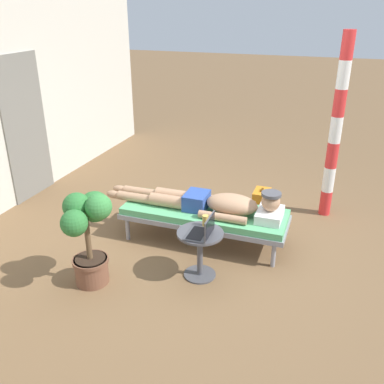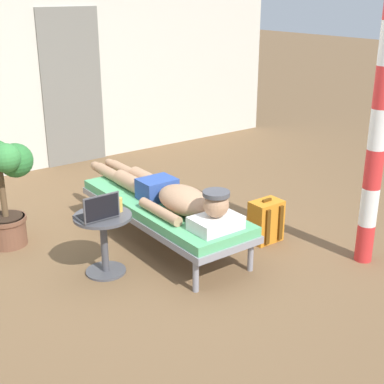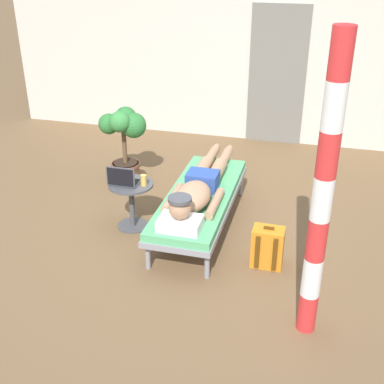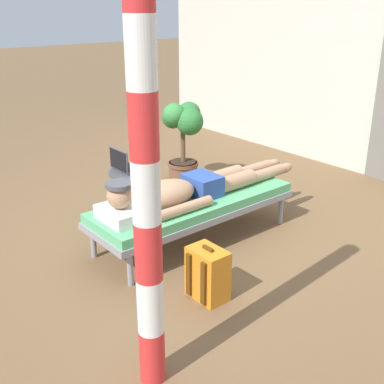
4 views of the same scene
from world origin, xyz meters
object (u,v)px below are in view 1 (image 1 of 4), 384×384
object	(u,v)px
lounge_chair	(204,215)
porch_post	(336,130)
backpack	(261,205)
person_reclining	(213,203)
drink_glass	(206,221)
side_table	(200,246)
potted_plant	(89,229)
laptop	(203,231)

from	to	relation	value
lounge_chair	porch_post	world-z (taller)	porch_post
backpack	porch_post	xyz separation A→B (m)	(0.42, -0.81, 0.99)
person_reclining	porch_post	world-z (taller)	porch_post
person_reclining	porch_post	xyz separation A→B (m)	(1.22, -1.24, 0.67)
person_reclining	drink_glass	distance (m)	0.58
side_table	potted_plant	size ratio (longest dim) A/B	0.52
laptop	potted_plant	xyz separation A→B (m)	(-0.40, 1.06, 0.04)
lounge_chair	potted_plant	bearing A→B (deg)	145.11
laptop	backpack	xyz separation A→B (m)	(1.57, -0.30, -0.39)
porch_post	laptop	bearing A→B (deg)	151.09
lounge_chair	porch_post	xyz separation A→B (m)	(1.22, -1.34, 0.84)
lounge_chair	backpack	xyz separation A→B (m)	(0.80, -0.53, -0.15)
side_table	backpack	size ratio (longest dim) A/B	1.23
lounge_chair	side_table	size ratio (longest dim) A/B	3.77
side_table	porch_post	size ratio (longest dim) A/B	0.22
laptop	potted_plant	distance (m)	1.13
side_table	porch_post	world-z (taller)	porch_post
drink_glass	backpack	xyz separation A→B (m)	(1.36, -0.34, -0.39)
laptop	backpack	world-z (taller)	laptop
lounge_chair	drink_glass	bearing A→B (deg)	-161.34
person_reclining	backpack	distance (m)	0.96
lounge_chair	backpack	distance (m)	0.97
side_table	drink_glass	world-z (taller)	drink_glass
drink_glass	backpack	distance (m)	1.46
person_reclining	drink_glass	size ratio (longest dim) A/B	18.26
backpack	laptop	bearing A→B (deg)	169.36
backpack	potted_plant	xyz separation A→B (m)	(-1.98, 1.35, 0.42)
lounge_chair	side_table	xyz separation A→B (m)	(-0.72, -0.18, 0.01)
lounge_chair	backpack	world-z (taller)	backpack
side_table	laptop	bearing A→B (deg)	-139.48
laptop	porch_post	distance (m)	2.36
laptop	potted_plant	world-z (taller)	potted_plant
laptop	potted_plant	bearing A→B (deg)	110.97
lounge_chair	porch_post	distance (m)	2.00
side_table	backpack	bearing A→B (deg)	-12.91
laptop	backpack	distance (m)	1.65
potted_plant	porch_post	bearing A→B (deg)	-41.95
lounge_chair	person_reclining	xyz separation A→B (m)	(0.00, -0.10, 0.17)
side_table	lounge_chair	bearing A→B (deg)	14.32
lounge_chair	laptop	xyz separation A→B (m)	(-0.78, -0.23, 0.24)
porch_post	drink_glass	bearing A→B (deg)	147.34
drink_glass	backpack	bearing A→B (deg)	-13.94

